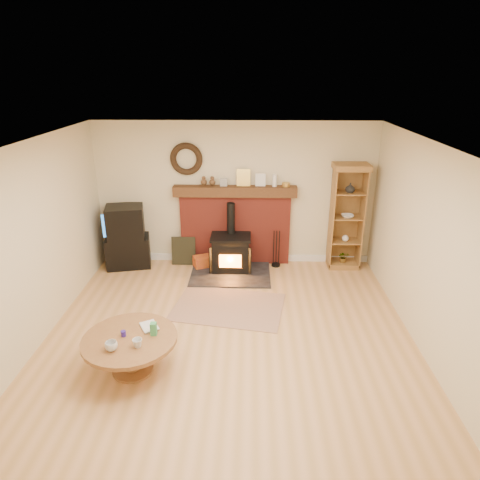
{
  "coord_description": "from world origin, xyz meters",
  "views": [
    {
      "loc": [
        0.28,
        -4.72,
        3.4
      ],
      "look_at": [
        0.13,
        1.0,
        1.11
      ],
      "focal_mm": 32.0,
      "sensor_mm": 36.0,
      "label": 1
    }
  ],
  "objects_px": {
    "tv_unit": "(127,238)",
    "coffee_table": "(130,344)",
    "wood_stove": "(231,255)",
    "curio_cabinet": "(346,217)"
  },
  "relations": [
    {
      "from": "tv_unit",
      "to": "coffee_table",
      "type": "bearing_deg",
      "value": -74.31
    },
    {
      "from": "wood_stove",
      "to": "tv_unit",
      "type": "bearing_deg",
      "value": 174.01
    },
    {
      "from": "tv_unit",
      "to": "curio_cabinet",
      "type": "height_order",
      "value": "curio_cabinet"
    },
    {
      "from": "tv_unit",
      "to": "coffee_table",
      "type": "xyz_separation_m",
      "value": [
        0.84,
        -3.0,
        -0.16
      ]
    },
    {
      "from": "wood_stove",
      "to": "tv_unit",
      "type": "relative_size",
      "value": 1.22
    },
    {
      "from": "coffee_table",
      "to": "curio_cabinet",
      "type": "bearing_deg",
      "value": 44.62
    },
    {
      "from": "wood_stove",
      "to": "curio_cabinet",
      "type": "bearing_deg",
      "value": 7.9
    },
    {
      "from": "coffee_table",
      "to": "wood_stove",
      "type": "bearing_deg",
      "value": 69.18
    },
    {
      "from": "curio_cabinet",
      "to": "coffee_table",
      "type": "height_order",
      "value": "curio_cabinet"
    },
    {
      "from": "wood_stove",
      "to": "curio_cabinet",
      "type": "height_order",
      "value": "curio_cabinet"
    }
  ]
}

